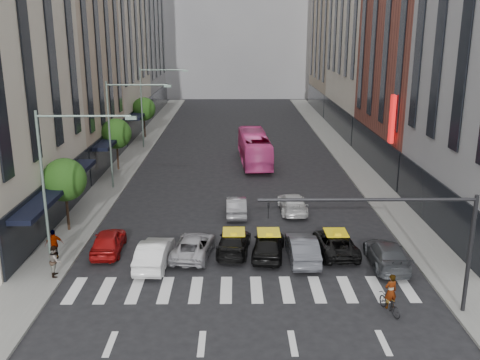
{
  "coord_description": "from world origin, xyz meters",
  "views": [
    {
      "loc": [
        -0.51,
        -24.05,
        13.32
      ],
      "look_at": [
        -0.2,
        8.63,
        4.0
      ],
      "focal_mm": 40.0,
      "sensor_mm": 36.0,
      "label": 1
    }
  ],
  "objects_px": {
    "bus": "(254,148)",
    "motorcycle": "(390,304)",
    "taxi_center": "(268,245)",
    "streetlamp_near": "(59,170)",
    "car_white_front": "(154,253)",
    "car_red": "(108,241)",
    "pedestrian_far": "(54,244)",
    "taxi_left": "(234,242)",
    "streetlamp_far": "(150,97)",
    "pedestrian_near": "(55,261)",
    "streetlamp_mid": "(120,121)"
  },
  "relations": [
    {
      "from": "taxi_center",
      "to": "car_white_front",
      "type": "bearing_deg",
      "value": 18.23
    },
    {
      "from": "taxi_center",
      "to": "pedestrian_far",
      "type": "height_order",
      "value": "pedestrian_far"
    },
    {
      "from": "motorcycle",
      "to": "streetlamp_mid",
      "type": "bearing_deg",
      "value": -67.31
    },
    {
      "from": "taxi_left",
      "to": "motorcycle",
      "type": "relative_size",
      "value": 2.55
    },
    {
      "from": "car_red",
      "to": "pedestrian_near",
      "type": "distance_m",
      "value": 4.06
    },
    {
      "from": "motorcycle",
      "to": "pedestrian_near",
      "type": "distance_m",
      "value": 17.8
    },
    {
      "from": "motorcycle",
      "to": "pedestrian_far",
      "type": "relative_size",
      "value": 1.0
    },
    {
      "from": "car_white_front",
      "to": "motorcycle",
      "type": "distance_m",
      "value": 13.32
    },
    {
      "from": "taxi_center",
      "to": "streetlamp_near",
      "type": "bearing_deg",
      "value": 16.44
    },
    {
      "from": "car_white_front",
      "to": "taxi_center",
      "type": "distance_m",
      "value": 6.8
    },
    {
      "from": "streetlamp_mid",
      "to": "taxi_center",
      "type": "xyz_separation_m",
      "value": [
        11.53,
        -14.22,
        -5.14
      ]
    },
    {
      "from": "pedestrian_near",
      "to": "pedestrian_far",
      "type": "height_order",
      "value": "pedestrian_far"
    },
    {
      "from": "streetlamp_near",
      "to": "car_red",
      "type": "height_order",
      "value": "streetlamp_near"
    },
    {
      "from": "car_white_front",
      "to": "pedestrian_far",
      "type": "xyz_separation_m",
      "value": [
        -5.99,
        0.72,
        0.28
      ]
    },
    {
      "from": "taxi_center",
      "to": "car_red",
      "type": "bearing_deg",
      "value": 3.63
    },
    {
      "from": "streetlamp_near",
      "to": "streetlamp_far",
      "type": "relative_size",
      "value": 1.0
    },
    {
      "from": "streetlamp_near",
      "to": "pedestrian_near",
      "type": "xyz_separation_m",
      "value": [
        -0.36,
        -0.99,
        -4.88
      ]
    },
    {
      "from": "bus",
      "to": "motorcycle",
      "type": "xyz_separation_m",
      "value": [
        5.5,
        -29.95,
        -1.09
      ]
    },
    {
      "from": "taxi_left",
      "to": "pedestrian_near",
      "type": "relative_size",
      "value": 2.63
    },
    {
      "from": "streetlamp_near",
      "to": "pedestrian_far",
      "type": "distance_m",
      "value": 5.14
    },
    {
      "from": "car_white_front",
      "to": "taxi_left",
      "type": "height_order",
      "value": "car_white_front"
    },
    {
      "from": "car_red",
      "to": "car_white_front",
      "type": "bearing_deg",
      "value": 145.27
    },
    {
      "from": "streetlamp_near",
      "to": "taxi_center",
      "type": "distance_m",
      "value": 12.75
    },
    {
      "from": "taxi_left",
      "to": "taxi_center",
      "type": "relative_size",
      "value": 1.02
    },
    {
      "from": "car_red",
      "to": "bus",
      "type": "height_order",
      "value": "bus"
    },
    {
      "from": "car_red",
      "to": "bus",
      "type": "bearing_deg",
      "value": -116.11
    },
    {
      "from": "car_red",
      "to": "taxi_center",
      "type": "xyz_separation_m",
      "value": [
        9.79,
        -0.69,
        0.03
      ]
    },
    {
      "from": "car_red",
      "to": "bus",
      "type": "distance_m",
      "value": 24.59
    },
    {
      "from": "streetlamp_far",
      "to": "taxi_center",
      "type": "distance_m",
      "value": 32.75
    },
    {
      "from": "streetlamp_mid",
      "to": "bus",
      "type": "distance_m",
      "value": 15.25
    },
    {
      "from": "streetlamp_mid",
      "to": "pedestrian_far",
      "type": "xyz_separation_m",
      "value": [
        -1.14,
        -14.75,
        -4.85
      ]
    },
    {
      "from": "streetlamp_mid",
      "to": "taxi_left",
      "type": "relative_size",
      "value": 1.96
    },
    {
      "from": "streetlamp_far",
      "to": "motorcycle",
      "type": "distance_m",
      "value": 41.01
    },
    {
      "from": "car_red",
      "to": "taxi_left",
      "type": "distance_m",
      "value": 7.7
    },
    {
      "from": "streetlamp_far",
      "to": "taxi_left",
      "type": "bearing_deg",
      "value": -72.32
    },
    {
      "from": "taxi_left",
      "to": "taxi_center",
      "type": "height_order",
      "value": "taxi_center"
    },
    {
      "from": "streetlamp_far",
      "to": "bus",
      "type": "xyz_separation_m",
      "value": [
        11.49,
        -6.97,
        -4.34
      ]
    },
    {
      "from": "streetlamp_mid",
      "to": "car_red",
      "type": "height_order",
      "value": "streetlamp_mid"
    },
    {
      "from": "taxi_left",
      "to": "bus",
      "type": "distance_m",
      "value": 22.76
    },
    {
      "from": "streetlamp_far",
      "to": "pedestrian_far",
      "type": "distance_m",
      "value": 31.15
    },
    {
      "from": "streetlamp_near",
      "to": "pedestrian_near",
      "type": "distance_m",
      "value": 4.99
    },
    {
      "from": "motorcycle",
      "to": "streetlamp_far",
      "type": "bearing_deg",
      "value": -81.68
    },
    {
      "from": "streetlamp_near",
      "to": "car_white_front",
      "type": "height_order",
      "value": "streetlamp_near"
    },
    {
      "from": "car_white_front",
      "to": "bus",
      "type": "height_order",
      "value": "bus"
    },
    {
      "from": "streetlamp_mid",
      "to": "streetlamp_far",
      "type": "bearing_deg",
      "value": 90.0
    },
    {
      "from": "streetlamp_far",
      "to": "streetlamp_near",
      "type": "bearing_deg",
      "value": -90.0
    },
    {
      "from": "streetlamp_mid",
      "to": "car_red",
      "type": "relative_size",
      "value": 2.08
    },
    {
      "from": "streetlamp_mid",
      "to": "taxi_center",
      "type": "height_order",
      "value": "streetlamp_mid"
    },
    {
      "from": "streetlamp_near",
      "to": "pedestrian_far",
      "type": "xyz_separation_m",
      "value": [
        -1.14,
        1.25,
        -4.85
      ]
    },
    {
      "from": "pedestrian_near",
      "to": "streetlamp_mid",
      "type": "bearing_deg",
      "value": -13.18
    }
  ]
}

